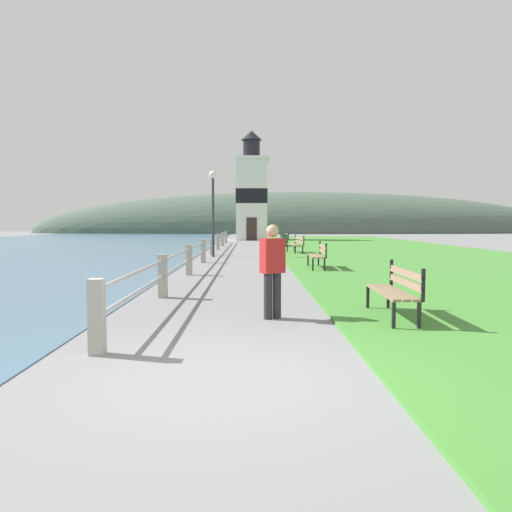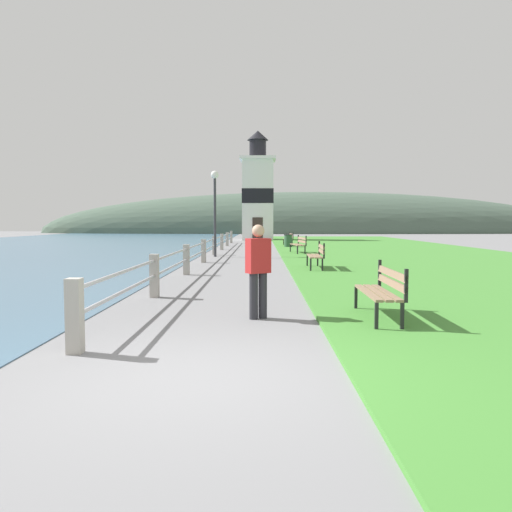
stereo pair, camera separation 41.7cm
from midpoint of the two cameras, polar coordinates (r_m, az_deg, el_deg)
name	(u,v)px [view 1 (the left image)]	position (r m, az deg, el deg)	size (l,w,h in m)	color
ground_plane	(219,380)	(5.30, -6.54, -13.87)	(160.00, 160.00, 0.00)	slate
grass_verge	(399,254)	(25.49, 15.58, 0.21)	(12.00, 58.21, 0.06)	#428433
seawall_railing	(208,246)	(22.14, -6.04, 1.12)	(0.18, 32.17, 0.93)	#A8A399
park_bench_near	(396,288)	(8.41, 14.40, -3.57)	(0.50, 1.81, 0.94)	#846B51
park_bench_midway	(319,254)	(16.90, 6.46, 0.24)	(0.53, 1.88, 0.94)	#846B51
park_bench_far	(297,243)	(25.23, 4.19, 1.46)	(0.72, 1.92, 0.94)	#846B51
park_bench_by_lighthouse	(285,238)	(33.03, 2.93, 2.05)	(0.58, 1.92, 0.94)	#846B51
lighthouse	(252,193)	(44.62, -0.78, 7.17)	(3.12, 3.12, 9.65)	white
person_strolling	(272,268)	(8.29, 0.46, -1.37)	(0.44, 0.37, 1.57)	#28282D
trash_bin	(284,241)	(31.25, 2.84, 1.73)	(0.54, 0.54, 0.84)	#2D5138
lamp_post	(213,197)	(23.17, -5.46, 6.68)	(0.36, 0.36, 3.96)	#333338
distant_hillside	(302,233)	(74.22, 5.14, 2.66)	(80.00, 16.00, 12.00)	#475B4C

